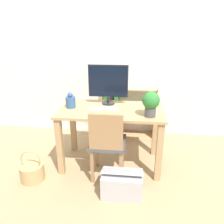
{
  "coord_description": "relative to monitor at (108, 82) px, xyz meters",
  "views": [
    {
      "loc": [
        0.28,
        -2.46,
        1.66
      ],
      "look_at": [
        0.0,
        0.1,
        0.68
      ],
      "focal_mm": 35.0,
      "sensor_mm": 36.0,
      "label": 1
    }
  ],
  "objects": [
    {
      "name": "bookshelf",
      "position": [
        0.09,
        0.61,
        -0.64
      ],
      "size": [
        0.85,
        0.28,
        0.83
      ],
      "color": "tan",
      "rests_on": "ground_plane"
    },
    {
      "name": "monitor",
      "position": [
        0.0,
        0.0,
        0.0
      ],
      "size": [
        0.5,
        0.17,
        0.5
      ],
      "color": "#232326",
      "rests_on": "desk"
    },
    {
      "name": "basket",
      "position": [
        -0.82,
        -0.64,
        -0.93
      ],
      "size": [
        0.28,
        0.28,
        0.38
      ],
      "color": "tan",
      "rests_on": "ground_plane"
    },
    {
      "name": "ground_plane",
      "position": [
        0.06,
        -0.2,
        -1.04
      ],
      "size": [
        10.0,
        10.0,
        0.0
      ],
      "primitive_type": "plane",
      "color": "tan"
    },
    {
      "name": "storage_box",
      "position": [
        0.24,
        -0.78,
        -0.9
      ],
      "size": [
        0.43,
        0.29,
        0.32
      ],
      "color": "#B2B2B7",
      "rests_on": "ground_plane"
    },
    {
      "name": "potted_plant",
      "position": [
        0.51,
        -0.39,
        -0.12
      ],
      "size": [
        0.19,
        0.19,
        0.28
      ],
      "color": "#4C4C51",
      "rests_on": "desk"
    },
    {
      "name": "vase",
      "position": [
        -0.44,
        -0.2,
        -0.2
      ],
      "size": [
        0.12,
        0.12,
        0.19
      ],
      "color": "#33598C",
      "rests_on": "desk"
    },
    {
      "name": "chair",
      "position": [
        0.05,
        -0.52,
        -0.56
      ],
      "size": [
        0.4,
        0.4,
        0.86
      ],
      "rotation": [
        0.0,
        0.0,
        0.01
      ],
      "color": "#4C4C51",
      "rests_on": "ground_plane"
    },
    {
      "name": "desk",
      "position": [
        0.06,
        -0.2,
        -0.43
      ],
      "size": [
        1.26,
        0.68,
        0.76
      ],
      "color": "tan",
      "rests_on": "ground_plane"
    },
    {
      "name": "wall_back",
      "position": [
        0.06,
        0.78,
        0.26
      ],
      "size": [
        8.0,
        0.05,
        2.6
      ],
      "color": "silver",
      "rests_on": "ground_plane"
    },
    {
      "name": "keyboard",
      "position": [
        -0.03,
        -0.22,
        -0.27
      ],
      "size": [
        0.36,
        0.11,
        0.02
      ],
      "color": "#B2B2B7",
      "rests_on": "desk"
    }
  ]
}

